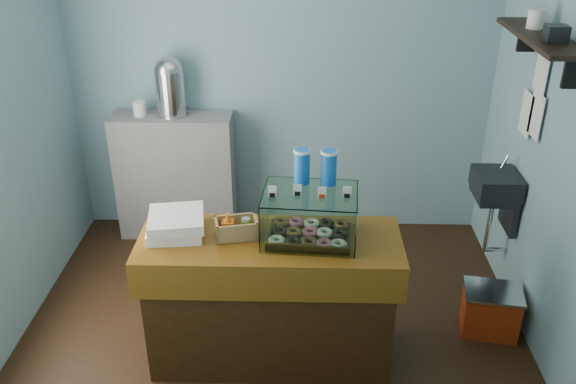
{
  "coord_description": "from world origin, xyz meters",
  "views": [
    {
      "loc": [
        0.19,
        -3.38,
        2.84
      ],
      "look_at": [
        0.11,
        -0.15,
        1.17
      ],
      "focal_mm": 38.0,
      "sensor_mm": 36.0,
      "label": 1
    }
  ],
  "objects_px": {
    "display_case": "(311,211)",
    "red_cooler": "(490,310)",
    "counter": "(271,298)",
    "coffee_urn": "(170,85)"
  },
  "relations": [
    {
      "from": "coffee_urn",
      "to": "red_cooler",
      "type": "height_order",
      "value": "coffee_urn"
    },
    {
      "from": "display_case",
      "to": "coffee_urn",
      "type": "relative_size",
      "value": 1.2
    },
    {
      "from": "coffee_urn",
      "to": "display_case",
      "type": "bearing_deg",
      "value": -53.66
    },
    {
      "from": "coffee_urn",
      "to": "counter",
      "type": "bearing_deg",
      "value": -60.95
    },
    {
      "from": "display_case",
      "to": "coffee_urn",
      "type": "distance_m",
      "value": 1.93
    },
    {
      "from": "red_cooler",
      "to": "counter",
      "type": "bearing_deg",
      "value": -160.29
    },
    {
      "from": "display_case",
      "to": "counter",
      "type": "bearing_deg",
      "value": -163.0
    },
    {
      "from": "counter",
      "to": "red_cooler",
      "type": "relative_size",
      "value": 3.74
    },
    {
      "from": "display_case",
      "to": "red_cooler",
      "type": "xyz_separation_m",
      "value": [
        1.26,
        0.23,
        -0.89
      ]
    },
    {
      "from": "counter",
      "to": "coffee_urn",
      "type": "relative_size",
      "value": 3.26
    }
  ]
}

